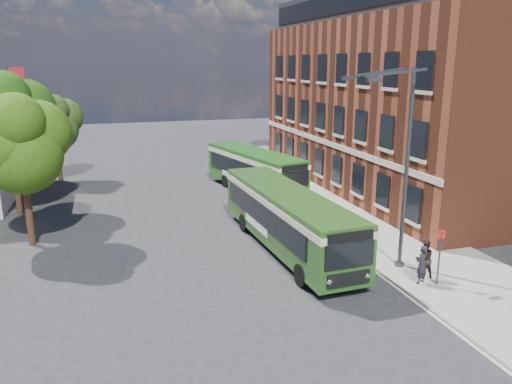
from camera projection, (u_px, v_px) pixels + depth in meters
name	position (u px, v px, depth m)	size (l,w,h in m)	color
ground	(278.00, 265.00, 23.32)	(120.00, 120.00, 0.00)	#27272A
pavement	(337.00, 206.00, 32.70)	(6.00, 48.00, 0.15)	gray
kerb_line	(294.00, 211.00, 31.85)	(0.12, 48.00, 0.01)	beige
brick_office	(403.00, 93.00, 36.66)	(12.10, 26.00, 14.20)	brown
flagpole	(16.00, 134.00, 30.52)	(0.95, 0.10, 9.00)	#383A3D
street_lamp	(399.00, 167.00, 21.65)	(2.96, 2.38, 9.00)	#383A3D
bus_stop_sign	(440.00, 254.00, 20.66)	(0.35, 0.08, 2.52)	#383A3D
bus_front	(287.00, 214.00, 24.93)	(3.15, 12.47, 3.02)	#264E1A
bus_rear	(254.00, 167.00, 36.06)	(4.84, 10.55, 3.02)	#205C1A
pedestrian_a	(421.00, 265.00, 20.90)	(0.61, 0.40, 1.67)	black
pedestrian_b	(424.00, 259.00, 21.44)	(0.83, 0.65, 1.71)	black
tree_left	(22.00, 143.00, 24.62)	(4.65, 4.42, 7.86)	#351F13
tree_mid	(9.00, 119.00, 29.57)	(5.20, 4.95, 8.78)	#351F13
tree_right	(56.00, 123.00, 38.76)	(4.06, 3.86, 6.85)	#351F13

